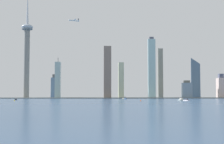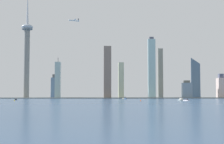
% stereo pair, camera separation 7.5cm
% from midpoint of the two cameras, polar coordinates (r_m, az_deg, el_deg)
% --- Properties ---
extents(ground_plane, '(6000.00, 6000.00, 0.00)m').
position_cam_midpoint_polar(ground_plane, '(482.99, 3.54, -4.98)').
color(ground_plane, navy).
extents(waterfront_pier, '(719.23, 64.97, 2.27)m').
position_cam_midpoint_polar(waterfront_pier, '(937.00, 0.59, -4.33)').
color(waterfront_pier, slate).
rests_on(waterfront_pier, ground).
extents(observation_tower, '(32.10, 32.10, 305.16)m').
position_cam_midpoint_polar(observation_tower, '(993.35, -13.99, 3.75)').
color(observation_tower, gray).
rests_on(observation_tower, ground).
extents(skyscraper_0, '(14.93, 24.51, 113.47)m').
position_cam_midpoint_polar(skyscraper_0, '(967.08, -9.00, -1.35)').
color(skyscraper_0, '#95B3B6').
rests_on(skyscraper_0, ground).
extents(skyscraper_1, '(20.54, 23.45, 68.12)m').
position_cam_midpoint_polar(skyscraper_1, '(1001.62, 17.70, -2.44)').
color(skyscraper_1, beige).
rests_on(skyscraper_1, ground).
extents(skyscraper_2, '(26.93, 16.69, 136.36)m').
position_cam_midpoint_polar(skyscraper_2, '(1034.70, 13.64, -0.59)').
color(skyscraper_2, slate).
rests_on(skyscraper_2, ground).
extents(skyscraper_3, '(20.57, 16.28, 68.90)m').
position_cam_midpoint_polar(skyscraper_3, '(1007.20, -9.52, -2.52)').
color(skyscraper_3, slate).
rests_on(skyscraper_3, ground).
extents(skyscraper_4, '(20.21, 13.88, 141.66)m').
position_cam_midpoint_polar(skyscraper_4, '(925.91, -0.76, -0.03)').
color(skyscraper_4, gray).
rests_on(skyscraper_4, ground).
extents(skyscraper_5, '(26.87, 15.28, 48.71)m').
position_cam_midpoint_polar(skyscraper_5, '(957.34, 12.36, -2.96)').
color(skyscraper_5, gray).
rests_on(skyscraper_5, ground).
extents(skyscraper_6, '(20.41, 12.11, 173.48)m').
position_cam_midpoint_polar(skyscraper_6, '(971.53, 6.62, 0.65)').
color(skyscraper_6, '#98C0C6').
rests_on(skyscraper_6, ground).
extents(skyscraper_7, '(14.33, 23.57, 150.11)m').
position_cam_midpoint_polar(skyscraper_7, '(1012.36, 7.99, -0.17)').
color(skyscraper_7, gray).
rests_on(skyscraper_7, ground).
extents(skyscraper_8, '(25.84, 19.88, 100.89)m').
position_cam_midpoint_polar(skyscraper_8, '(1018.35, -0.84, -1.52)').
color(skyscraper_8, slate).
rests_on(skyscraper_8, ground).
extents(skyscraper_9, '(14.66, 18.45, 98.55)m').
position_cam_midpoint_polar(skyscraper_9, '(942.86, 1.52, -1.40)').
color(skyscraper_9, beige).
rests_on(skyscraper_9, ground).
extents(boat_0, '(5.53, 13.52, 7.86)m').
position_cam_midpoint_polar(boat_0, '(794.91, 2.28, -4.43)').
color(boat_0, navy).
rests_on(boat_0, ground).
extents(boat_2, '(6.81, 11.48, 9.90)m').
position_cam_midpoint_polar(boat_2, '(680.13, -15.72, -4.39)').
color(boat_2, black).
rests_on(boat_2, ground).
extents(boat_3, '(8.70, 13.73, 3.47)m').
position_cam_midpoint_polar(boat_3, '(564.39, 12.29, -4.60)').
color(boat_3, white).
rests_on(boat_3, ground).
extents(boat_4, '(13.76, 14.01, 4.23)m').
position_cam_midpoint_polar(boat_4, '(599.56, 11.47, -4.53)').
color(boat_4, white).
rests_on(boat_4, ground).
extents(boat_6, '(12.29, 10.71, 10.20)m').
position_cam_midpoint_polar(boat_6, '(823.40, 2.16, -4.36)').
color(boat_6, beige).
rests_on(boat_6, ground).
extents(channel_buoy_0, '(1.99, 1.99, 2.48)m').
position_cam_midpoint_polar(channel_buoy_0, '(565.93, -15.93, -4.54)').
color(channel_buoy_0, yellow).
rests_on(channel_buoy_0, ground).
extents(channel_buoy_1, '(1.73, 1.73, 2.65)m').
position_cam_midpoint_polar(channel_buoy_1, '(538.35, 4.79, -4.71)').
color(channel_buoy_1, '#E54C19').
rests_on(channel_buoy_1, ground).
extents(airplane, '(29.38, 28.81, 8.38)m').
position_cam_midpoint_polar(airplane, '(970.81, -6.36, 8.55)').
color(airplane, white).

